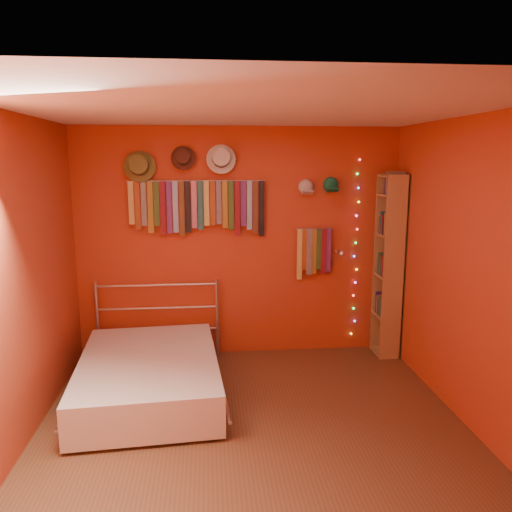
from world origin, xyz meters
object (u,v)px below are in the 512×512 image
object	(u,v)px
tie_rack	(198,205)
reading_lamp	(341,253)
bookshelf	(392,265)
bed	(149,375)

from	to	relation	value
tie_rack	reading_lamp	distance (m)	1.61
reading_lamp	bookshelf	distance (m)	0.59
bookshelf	bed	size ratio (longest dim) A/B	1.08
tie_rack	bed	size ratio (longest dim) A/B	0.78
bookshelf	reading_lamp	bearing A→B (deg)	179.30
reading_lamp	bed	xyz separation A→B (m)	(-1.98, -0.80, -0.95)
reading_lamp	bookshelf	bearing A→B (deg)	-0.70
bookshelf	bed	distance (m)	2.80
tie_rack	bookshelf	size ratio (longest dim) A/B	0.72
reading_lamp	bed	bearing A→B (deg)	-157.87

